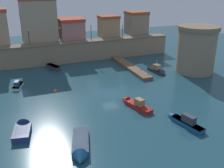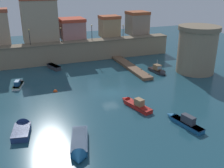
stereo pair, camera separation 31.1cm
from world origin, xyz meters
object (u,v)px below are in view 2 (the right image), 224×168
(quay_lamp_0, at_px, (29,34))
(quay_lamp_1, at_px, (61,32))
(moored_boat_2, at_px, (19,84))
(fortress_tower, at_px, (197,49))
(moored_boat_1, at_px, (79,146))
(moored_boat_3, at_px, (183,121))
(quay_lamp_3, at_px, (123,29))
(mooring_buoy_0, at_px, (55,92))
(quay_lamp_2, at_px, (92,30))
(moored_boat_6, at_px, (134,104))
(moored_boat_4, at_px, (52,66))
(moored_boat_0, at_px, (159,71))
(moored_boat_5, at_px, (22,129))

(quay_lamp_0, bearing_deg, quay_lamp_1, 0.00)
(quay_lamp_1, xyz_separation_m, moored_boat_2, (-9.87, -11.51, -6.31))
(fortress_tower, distance_m, moored_boat_2, 33.84)
(moored_boat_1, relative_size, moored_boat_3, 1.13)
(quay_lamp_3, relative_size, mooring_buoy_0, 4.32)
(quay_lamp_2, distance_m, moored_boat_6, 26.77)
(moored_boat_6, bearing_deg, mooring_buoy_0, 30.67)
(moored_boat_1, distance_m, mooring_buoy_0, 17.08)
(quay_lamp_1, xyz_separation_m, quay_lamp_3, (14.64, -0.00, -0.16))
(quay_lamp_2, relative_size, moored_boat_1, 0.50)
(moored_boat_2, distance_m, moored_boat_4, 10.45)
(quay_lamp_2, xyz_separation_m, quay_lamp_3, (7.66, -0.00, -0.24))
(fortress_tower, xyz_separation_m, quay_lamp_3, (-8.73, 16.13, 1.90))
(fortress_tower, relative_size, moored_boat_0, 1.82)
(moored_boat_1, distance_m, moored_boat_5, 8.22)
(moored_boat_1, relative_size, moored_boat_4, 1.41)
(quay_lamp_0, xyz_separation_m, moored_boat_0, (22.81, -14.24, -6.26))
(quay_lamp_1, bearing_deg, moored_boat_3, -74.80)
(moored_boat_4, bearing_deg, quay_lamp_1, -58.66)
(quay_lamp_1, bearing_deg, moored_boat_2, -130.63)
(moored_boat_0, bearing_deg, moored_boat_3, -28.90)
(moored_boat_6, bearing_deg, moored_boat_1, 111.66)
(quay_lamp_3, xyz_separation_m, moored_boat_3, (-5.72, -32.86, -6.04))
(moored_boat_6, bearing_deg, moored_boat_0, -58.03)
(quay_lamp_3, height_order, moored_boat_1, quay_lamp_3)
(moored_boat_0, xyz_separation_m, mooring_buoy_0, (-20.72, -2.15, -0.45))
(fortress_tower, relative_size, moored_boat_4, 1.89)
(fortress_tower, bearing_deg, moored_boat_3, -130.83)
(quay_lamp_2, distance_m, moored_boat_0, 18.15)
(moored_boat_0, relative_size, mooring_buoy_0, 7.22)
(quay_lamp_3, relative_size, moored_boat_1, 0.44)
(moored_boat_2, distance_m, moored_boat_3, 28.45)
(quay_lamp_2, height_order, moored_boat_4, quay_lamp_2)
(moored_boat_1, xyz_separation_m, moored_boat_3, (13.65, 0.61, 0.05))
(quay_lamp_3, bearing_deg, moored_boat_3, -99.87)
(quay_lamp_0, distance_m, moored_boat_5, 28.33)
(quay_lamp_0, bearing_deg, moored_boat_3, -64.84)
(moored_boat_3, height_order, moored_boat_5, moored_boat_3)
(moored_boat_1, bearing_deg, mooring_buoy_0, -165.25)
(moored_boat_3, distance_m, moored_boat_4, 31.40)
(moored_boat_1, bearing_deg, moored_boat_0, 148.20)
(moored_boat_4, bearing_deg, moored_boat_1, 155.04)
(moored_boat_3, distance_m, moored_boat_6, 7.76)
(fortress_tower, distance_m, moored_boat_1, 33.28)
(quay_lamp_2, xyz_separation_m, moored_boat_0, (9.33, -14.24, -6.30))
(fortress_tower, bearing_deg, mooring_buoy_0, -179.47)
(quay_lamp_0, height_order, mooring_buoy_0, quay_lamp_0)
(moored_boat_6, bearing_deg, quay_lamp_1, -3.30)
(quay_lamp_2, height_order, moored_boat_6, quay_lamp_2)
(fortress_tower, relative_size, quay_lamp_1, 2.80)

